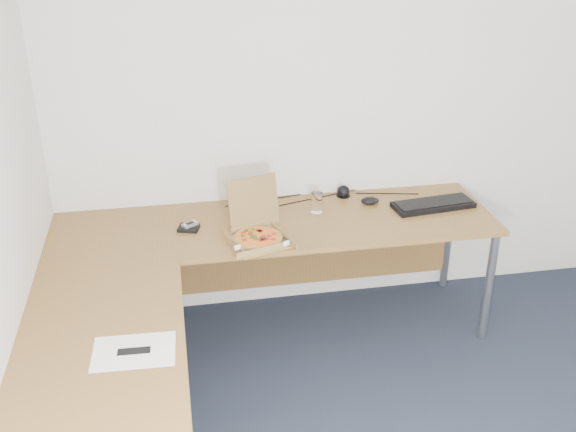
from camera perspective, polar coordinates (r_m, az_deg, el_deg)
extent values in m
cube|color=olive|center=(3.78, -1.07, -0.71)|extent=(2.50, 0.70, 0.03)
cube|color=olive|center=(2.83, -15.88, -12.01)|extent=(0.70, 1.50, 0.03)
cylinder|color=gray|center=(4.53, 13.48, -1.94)|extent=(0.05, 0.05, 0.70)
cube|color=#9D7641|center=(3.57, -2.55, -2.15)|extent=(0.29, 0.29, 0.01)
cube|color=#9D7641|center=(3.65, -2.96, 1.12)|extent=(0.29, 0.06, 0.29)
cylinder|color=tan|center=(3.56, -2.56, -1.94)|extent=(0.26, 0.26, 0.02)
cylinder|color=red|center=(3.55, -2.56, -1.76)|extent=(0.23, 0.23, 0.00)
cylinder|color=silver|center=(3.87, 2.46, 1.15)|extent=(0.07, 0.07, 0.12)
cube|color=black|center=(4.04, 12.27, 0.94)|extent=(0.50, 0.22, 0.03)
ellipsoid|color=black|center=(4.02, 7.00, 1.31)|extent=(0.12, 0.08, 0.04)
cube|color=black|center=(3.73, -8.47, -1.02)|extent=(0.13, 0.12, 0.02)
cube|color=#B2B5BA|center=(3.73, -8.36, -0.72)|extent=(0.10, 0.08, 0.02)
cube|color=white|center=(2.83, -13.01, -11.17)|extent=(0.34, 0.25, 0.00)
ellipsoid|color=black|center=(4.10, 4.75, 2.18)|extent=(0.09, 0.09, 0.07)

